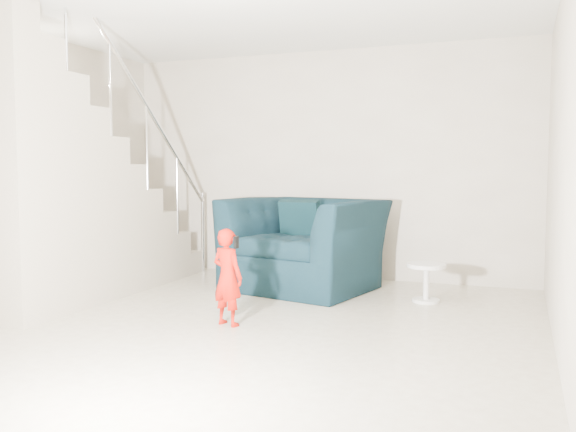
{
  "coord_description": "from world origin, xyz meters",
  "views": [
    {
      "loc": [
        2.24,
        -4.26,
        1.31
      ],
      "look_at": [
        0.15,
        1.2,
        0.85
      ],
      "focal_mm": 38.0,
      "sensor_mm": 36.0,
      "label": 1
    }
  ],
  "objects_px": {
    "toddler": "(227,277)",
    "side_table": "(426,276)",
    "staircase": "(62,205)",
    "armchair": "(304,244)"
  },
  "relations": [
    {
      "from": "toddler",
      "to": "side_table",
      "type": "distance_m",
      "value": 2.06
    },
    {
      "from": "armchair",
      "to": "toddler",
      "type": "height_order",
      "value": "armchair"
    },
    {
      "from": "toddler",
      "to": "side_table",
      "type": "relative_size",
      "value": 2.14
    },
    {
      "from": "side_table",
      "to": "staircase",
      "type": "height_order",
      "value": "staircase"
    },
    {
      "from": "toddler",
      "to": "side_table",
      "type": "height_order",
      "value": "toddler"
    },
    {
      "from": "toddler",
      "to": "armchair",
      "type": "bearing_deg",
      "value": -76.2
    },
    {
      "from": "toddler",
      "to": "staircase",
      "type": "bearing_deg",
      "value": 7.36
    },
    {
      "from": "armchair",
      "to": "staircase",
      "type": "height_order",
      "value": "staircase"
    },
    {
      "from": "armchair",
      "to": "toddler",
      "type": "distance_m",
      "value": 1.71
    },
    {
      "from": "toddler",
      "to": "staircase",
      "type": "relative_size",
      "value": 0.22
    }
  ]
}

